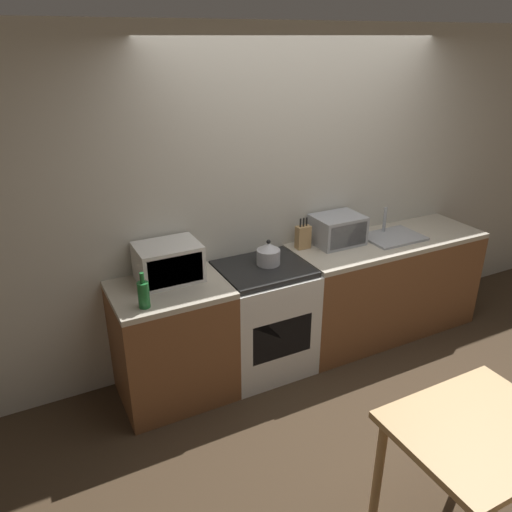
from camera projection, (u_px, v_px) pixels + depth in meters
name	position (u px, v px, depth m)	size (l,w,h in m)	color
ground_plane	(376.00, 411.00, 3.62)	(16.00, 16.00, 0.00)	#3D2D1E
wall_back	(295.00, 195.00, 4.08)	(10.00, 0.06, 2.60)	beige
counter_left_run	(173.00, 342.00, 3.64)	(0.80, 0.62, 0.90)	brown
counter_right_run	(384.00, 286.00, 4.46)	(1.75, 0.62, 0.90)	brown
stove_range	(263.00, 318.00, 3.95)	(0.69, 0.62, 0.90)	silver
kettle	(268.00, 254.00, 3.77)	(0.18, 0.18, 0.20)	#B7B7BC
microwave	(168.00, 262.00, 3.52)	(0.44, 0.34, 0.27)	silver
bottle	(144.00, 294.00, 3.17)	(0.08, 0.08, 0.24)	#1E662D
knife_block	(303.00, 237.00, 4.06)	(0.12, 0.07, 0.26)	tan
toaster_oven	(338.00, 230.00, 4.14)	(0.40, 0.32, 0.24)	#999BA0
sink_basin	(393.00, 236.00, 4.29)	(0.49, 0.36, 0.24)	#999BA0
dining_table	(478.00, 443.00, 2.49)	(0.85, 0.68, 0.74)	tan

